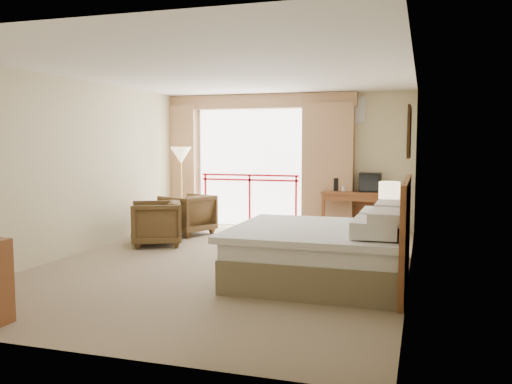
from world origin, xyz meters
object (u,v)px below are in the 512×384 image
(desk, at_px, (354,200))
(armchair_near, at_px, (156,245))
(floor_lamp, at_px, (181,158))
(tv, at_px, (370,182))
(side_table, at_px, (160,216))
(bed, at_px, (325,251))
(armchair_far, at_px, (188,234))
(nightstand, at_px, (388,239))
(wastebasket, at_px, (326,228))
(table_lamp, at_px, (389,191))

(desk, height_order, armchair_near, desk)
(armchair_near, distance_m, floor_lamp, 2.36)
(tv, bearing_deg, side_table, -174.48)
(bed, bearing_deg, side_table, 148.11)
(armchair_far, bearing_deg, desk, 134.75)
(bed, xyz_separation_m, side_table, (-3.34, 2.08, 0.03))
(nightstand, relative_size, armchair_near, 0.72)
(wastebasket, bearing_deg, floor_lamp, 178.92)
(nightstand, height_order, wastebasket, nightstand)
(table_lamp, distance_m, floor_lamp, 4.55)
(side_table, bearing_deg, armchair_far, 67.26)
(nightstand, relative_size, side_table, 0.99)
(wastebasket, height_order, side_table, side_table)
(desk, relative_size, armchair_near, 1.47)
(bed, bearing_deg, table_lamp, 67.45)
(bed, xyz_separation_m, armchair_far, (-3.08, 2.68, -0.38))
(desk, xyz_separation_m, wastebasket, (-0.45, -0.62, -0.47))
(table_lamp, height_order, tv, tv)
(table_lamp, bearing_deg, bed, -112.55)
(side_table, distance_m, floor_lamp, 1.62)
(tv, height_order, wastebasket, tv)
(tv, bearing_deg, desk, 147.80)
(tv, bearing_deg, bed, -113.92)
(bed, xyz_separation_m, nightstand, (0.67, 1.57, -0.08))
(floor_lamp, bearing_deg, side_table, -82.12)
(tv, height_order, floor_lamp, floor_lamp)
(tv, relative_size, armchair_far, 0.48)
(desk, height_order, tv, tv)
(nightstand, bearing_deg, bed, -116.03)
(desk, bearing_deg, armchair_far, -153.58)
(wastebasket, distance_m, side_table, 3.04)
(desk, relative_size, side_table, 2.03)
(desk, relative_size, wastebasket, 4.14)
(nightstand, xyz_separation_m, table_lamp, (0.00, 0.05, 0.72))
(bed, height_order, nightstand, bed)
(bed, relative_size, desk, 1.76)
(armchair_far, bearing_deg, side_table, -0.37)
(nightstand, xyz_separation_m, armchair_near, (-3.79, -0.08, -0.29))
(nightstand, bearing_deg, armchair_far, 160.66)
(desk, height_order, side_table, desk)
(tv, distance_m, side_table, 3.98)
(bed, xyz_separation_m, armchair_near, (-3.12, 1.49, -0.38))
(bed, distance_m, wastebasket, 3.34)
(tv, distance_m, floor_lamp, 3.76)
(desk, bearing_deg, table_lamp, -66.99)
(nightstand, height_order, tv, tv)
(armchair_far, bearing_deg, floor_lamp, -124.63)
(tv, xyz_separation_m, floor_lamp, (-3.70, -0.50, 0.44))
(nightstand, height_order, floor_lamp, floor_lamp)
(tv, relative_size, wastebasket, 1.37)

